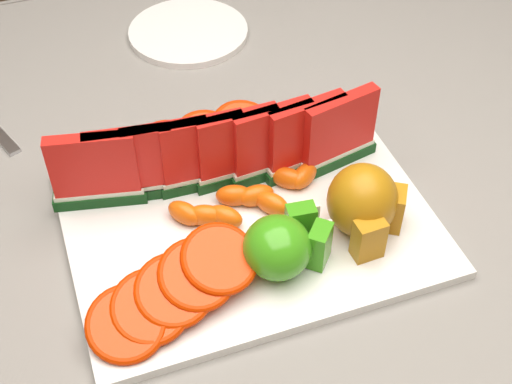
# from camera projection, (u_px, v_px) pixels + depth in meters

# --- Properties ---
(table) EXTENTS (1.40, 0.90, 0.75)m
(table) POSITION_uv_depth(u_px,v_px,m) (183.00, 252.00, 0.91)
(table) COLOR #472415
(table) RESTS_ON ground
(tablecloth) EXTENTS (1.53, 1.03, 0.20)m
(tablecloth) POSITION_uv_depth(u_px,v_px,m) (179.00, 219.00, 0.87)
(tablecloth) COLOR slate
(tablecloth) RESTS_ON table
(platter) EXTENTS (0.40, 0.30, 0.01)m
(platter) POSITION_uv_depth(u_px,v_px,m) (249.00, 223.00, 0.80)
(platter) COLOR silver
(platter) RESTS_ON tablecloth
(apple_cluster) EXTENTS (0.11, 0.09, 0.07)m
(apple_cluster) POSITION_uv_depth(u_px,v_px,m) (283.00, 245.00, 0.73)
(apple_cluster) COLOR #267F0F
(apple_cluster) RESTS_ON platter
(pear_cluster) EXTENTS (0.10, 0.10, 0.08)m
(pear_cluster) POSITION_uv_depth(u_px,v_px,m) (365.00, 203.00, 0.76)
(pear_cluster) COLOR #B76E08
(pear_cluster) RESTS_ON platter
(side_plate) EXTENTS (0.21, 0.21, 0.01)m
(side_plate) POSITION_uv_depth(u_px,v_px,m) (188.00, 32.00, 1.07)
(side_plate) COLOR silver
(side_plate) RESTS_ON tablecloth
(watermelon_row) EXTENTS (0.39, 0.07, 0.10)m
(watermelon_row) POSITION_uv_depth(u_px,v_px,m) (221.00, 153.00, 0.81)
(watermelon_row) COLOR #0D3A16
(watermelon_row) RESTS_ON platter
(orange_fan_front) EXTENTS (0.20, 0.13, 0.05)m
(orange_fan_front) POSITION_uv_depth(u_px,v_px,m) (174.00, 290.00, 0.70)
(orange_fan_front) COLOR #F25D10
(orange_fan_front) RESTS_ON platter
(orange_fan_back) EXTENTS (0.23, 0.10, 0.04)m
(orange_fan_back) POSITION_uv_depth(u_px,v_px,m) (187.00, 143.00, 0.86)
(orange_fan_back) COLOR #F25D10
(orange_fan_back) RESTS_ON platter
(tangerine_segments) EXTENTS (0.19, 0.08, 0.03)m
(tangerine_segments) POSITION_uv_depth(u_px,v_px,m) (247.00, 199.00, 0.80)
(tangerine_segments) COLOR orange
(tangerine_segments) RESTS_ON platter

